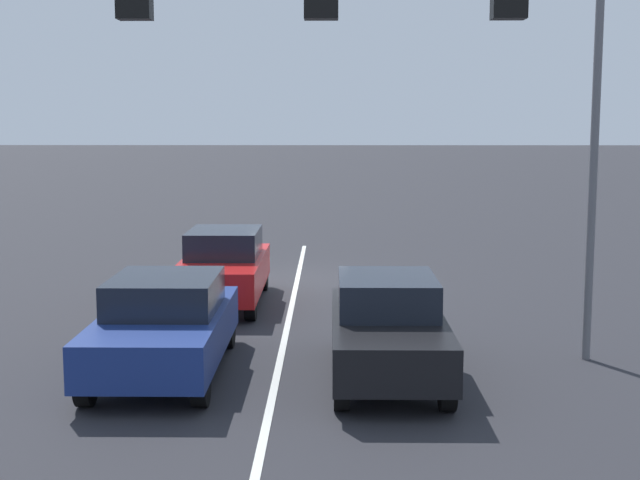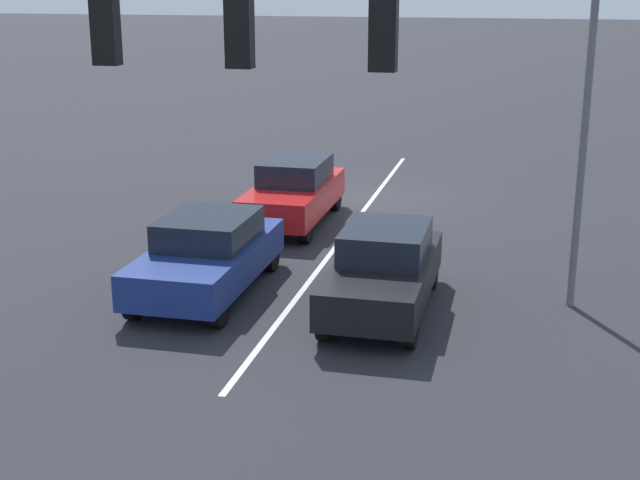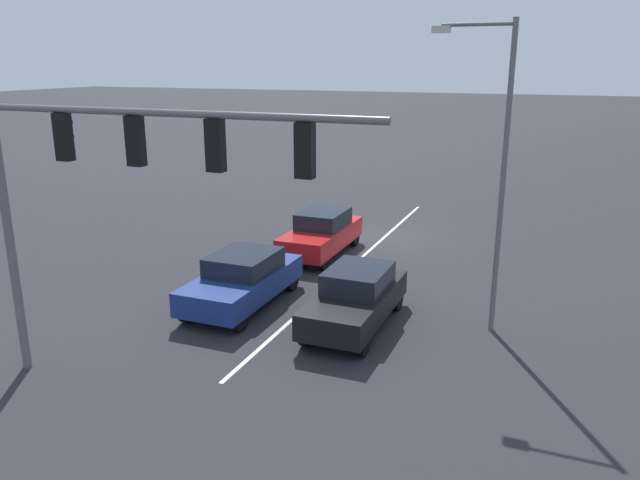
{
  "view_description": "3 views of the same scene",
  "coord_description": "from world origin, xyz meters",
  "px_view_note": "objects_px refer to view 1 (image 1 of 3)",
  "views": [
    {
      "loc": [
        -0.86,
        22.37,
        4.04
      ],
      "look_at": [
        -0.68,
        8.16,
        2.12
      ],
      "focal_mm": 50.0,
      "sensor_mm": 36.0,
      "label": 1
    },
    {
      "loc": [
        -4.26,
        24.27,
        6.03
      ],
      "look_at": [
        -0.62,
        9.06,
        1.42
      ],
      "focal_mm": 50.0,
      "sensor_mm": 36.0,
      "label": 2
    },
    {
      "loc": [
        -6.71,
        23.52,
        6.91
      ],
      "look_at": [
        -0.33,
        7.73,
        2.01
      ],
      "focal_mm": 35.0,
      "sensor_mm": 36.0,
      "label": 3
    }
  ],
  "objects_px": {
    "car_black_leftlane_front": "(387,327)",
    "car_red_midlane_second": "(224,267)",
    "car_navy_midlane_front": "(165,324)",
    "street_lamp_left_shoulder": "(583,87)",
    "traffic_signal_gantry": "(67,34)"
  },
  "relations": [
    {
      "from": "car_black_leftlane_front",
      "to": "street_lamp_left_shoulder",
      "type": "xyz_separation_m",
      "value": [
        -3.22,
        -1.1,
        3.76
      ]
    },
    {
      "from": "car_navy_midlane_front",
      "to": "car_red_midlane_second",
      "type": "distance_m",
      "value": 5.46
    },
    {
      "from": "car_navy_midlane_front",
      "to": "car_black_leftlane_front",
      "type": "xyz_separation_m",
      "value": [
        -3.55,
        0.2,
        0.02
      ]
    },
    {
      "from": "car_navy_midlane_front",
      "to": "traffic_signal_gantry",
      "type": "bearing_deg",
      "value": 91.72
    },
    {
      "from": "car_navy_midlane_front",
      "to": "street_lamp_left_shoulder",
      "type": "xyz_separation_m",
      "value": [
        -6.78,
        -0.9,
        3.78
      ]
    },
    {
      "from": "car_black_leftlane_front",
      "to": "street_lamp_left_shoulder",
      "type": "height_order",
      "value": "street_lamp_left_shoulder"
    },
    {
      "from": "traffic_signal_gantry",
      "to": "street_lamp_left_shoulder",
      "type": "height_order",
      "value": "street_lamp_left_shoulder"
    },
    {
      "from": "car_red_midlane_second",
      "to": "traffic_signal_gantry",
      "type": "relative_size",
      "value": 0.5
    },
    {
      "from": "car_black_leftlane_front",
      "to": "traffic_signal_gantry",
      "type": "distance_m",
      "value": 7.35
    },
    {
      "from": "car_navy_midlane_front",
      "to": "street_lamp_left_shoulder",
      "type": "distance_m",
      "value": 7.81
    },
    {
      "from": "car_navy_midlane_front",
      "to": "car_red_midlane_second",
      "type": "xyz_separation_m",
      "value": [
        -0.3,
        -5.45,
        0.03
      ]
    },
    {
      "from": "car_black_leftlane_front",
      "to": "street_lamp_left_shoulder",
      "type": "bearing_deg",
      "value": -161.17
    },
    {
      "from": "car_black_leftlane_front",
      "to": "car_red_midlane_second",
      "type": "bearing_deg",
      "value": -60.03
    },
    {
      "from": "car_black_leftlane_front",
      "to": "car_red_midlane_second",
      "type": "distance_m",
      "value": 6.52
    },
    {
      "from": "car_red_midlane_second",
      "to": "traffic_signal_gantry",
      "type": "height_order",
      "value": "traffic_signal_gantry"
    }
  ]
}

